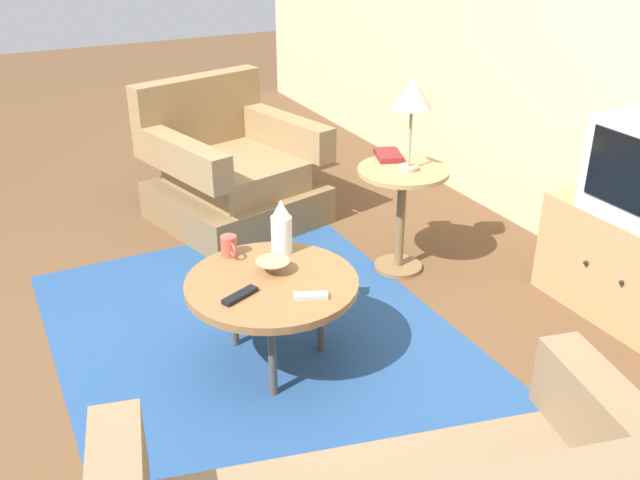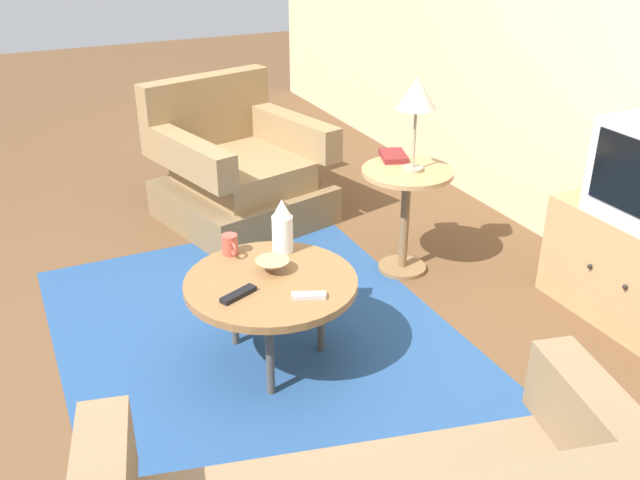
# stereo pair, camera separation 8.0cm
# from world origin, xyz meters

# --- Properties ---
(ground_plane) EXTENTS (16.00, 16.00, 0.00)m
(ground_plane) POSITION_xyz_m (0.00, 0.00, 0.00)
(ground_plane) COLOR brown
(area_rug) EXTENTS (2.68, 1.81, 0.00)m
(area_rug) POSITION_xyz_m (0.02, 0.17, 0.00)
(area_rug) COLOR navy
(area_rug) RESTS_ON ground
(armchair) EXTENTS (1.12, 1.11, 0.88)m
(armchair) POSITION_xyz_m (-1.59, 0.57, 0.30)
(armchair) COLOR brown
(armchair) RESTS_ON ground
(coffee_table) EXTENTS (0.76, 0.76, 0.42)m
(coffee_table) POSITION_xyz_m (0.02, 0.17, 0.39)
(coffee_table) COLOR olive
(coffee_table) RESTS_ON ground
(side_table) EXTENTS (0.49, 0.49, 0.61)m
(side_table) POSITION_xyz_m (-0.49, 1.16, 0.44)
(side_table) COLOR tan
(side_table) RESTS_ON ground
(tv_stand) EXTENTS (0.92, 0.44, 0.54)m
(tv_stand) POSITION_xyz_m (0.46, 1.92, 0.27)
(tv_stand) COLOR tan
(tv_stand) RESTS_ON ground
(table_lamp) EXTENTS (0.20, 0.20, 0.50)m
(table_lamp) POSITION_xyz_m (-0.46, 1.17, 1.00)
(table_lamp) COLOR #9E937A
(table_lamp) RESTS_ON side_table
(vase) EXTENTS (0.10, 0.10, 0.26)m
(vase) POSITION_xyz_m (-0.21, 0.32, 0.55)
(vase) COLOR white
(vase) RESTS_ON coffee_table
(mug) EXTENTS (0.12, 0.07, 0.10)m
(mug) POSITION_xyz_m (-0.29, 0.09, 0.47)
(mug) COLOR #B74C3D
(mug) RESTS_ON coffee_table
(bowl) EXTENTS (0.15, 0.15, 0.06)m
(bowl) POSITION_xyz_m (-0.05, 0.20, 0.45)
(bowl) COLOR tan
(bowl) RESTS_ON coffee_table
(tv_remote_dark) EXTENTS (0.11, 0.17, 0.02)m
(tv_remote_dark) POSITION_xyz_m (0.09, -0.01, 0.43)
(tv_remote_dark) COLOR black
(tv_remote_dark) RESTS_ON coffee_table
(tv_remote_silver) EXTENTS (0.09, 0.15, 0.02)m
(tv_remote_silver) POSITION_xyz_m (0.23, 0.25, 0.43)
(tv_remote_silver) COLOR #B2B2B7
(tv_remote_silver) RESTS_ON coffee_table
(book) EXTENTS (0.23, 0.19, 0.03)m
(book) POSITION_xyz_m (-0.67, 1.18, 0.62)
(book) COLOR maroon
(book) RESTS_ON side_table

